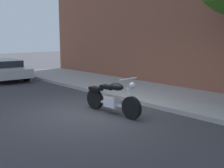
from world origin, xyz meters
TOP-DOWN VIEW (x-y plane):
  - ground_plane at (0.00, 0.00)m, footprint 60.00×60.00m
  - sidewalk at (0.00, 3.39)m, footprint 19.80×3.23m
  - motorcycle at (0.46, 0.39)m, footprint 2.19×0.70m
  - parked_car_silver at (-8.40, 0.56)m, footprint 4.32×2.10m

SIDE VIEW (x-z plane):
  - ground_plane at x=0.00m, z-range 0.00..0.00m
  - sidewalk at x=0.00m, z-range 0.00..0.14m
  - motorcycle at x=0.46m, z-range -0.11..1.03m
  - parked_car_silver at x=-8.40m, z-range 0.04..1.07m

